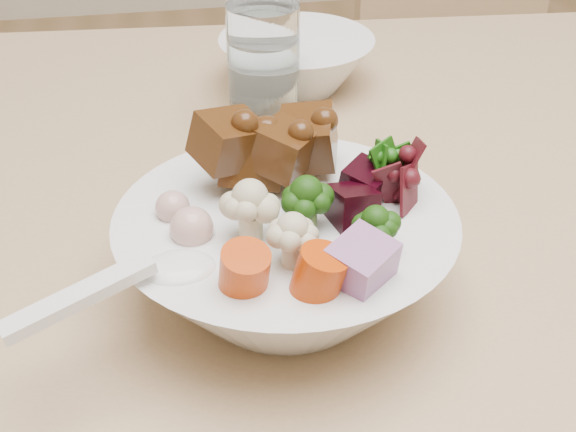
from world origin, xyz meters
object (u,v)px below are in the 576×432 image
(food_bowl, at_px, (288,250))
(chair_far, at_px, (465,153))
(side_bowl, at_px, (296,63))
(dining_table, at_px, (507,279))
(water_glass, at_px, (264,70))

(food_bowl, bearing_deg, chair_far, 58.31)
(side_bowl, bearing_deg, dining_table, -62.51)
(chair_far, distance_m, side_bowl, 0.67)
(chair_far, bearing_deg, dining_table, -116.80)
(dining_table, relative_size, food_bowl, 7.28)
(chair_far, bearing_deg, food_bowl, -128.42)
(dining_table, bearing_deg, chair_far, 74.32)
(chair_far, bearing_deg, side_bowl, -141.69)
(food_bowl, relative_size, water_glass, 1.95)
(chair_far, height_order, side_bowl, side_bowl)
(food_bowl, distance_m, water_glass, 0.29)
(dining_table, distance_m, water_glass, 0.31)
(dining_table, distance_m, side_bowl, 0.34)
(dining_table, bearing_deg, food_bowl, -154.95)
(food_bowl, distance_m, side_bowl, 0.37)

